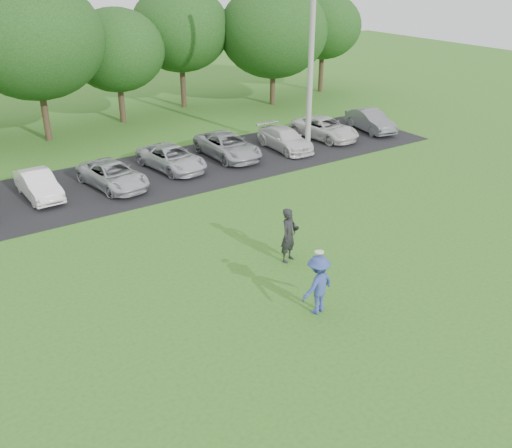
% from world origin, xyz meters
% --- Properties ---
extents(ground, '(100.00, 100.00, 0.00)m').
position_xyz_m(ground, '(0.00, 0.00, 0.00)').
color(ground, '#32681D').
rests_on(ground, ground).
extents(parking_lot, '(32.00, 6.50, 0.03)m').
position_xyz_m(parking_lot, '(0.00, 13.00, 0.01)').
color(parking_lot, black).
rests_on(parking_lot, ground).
extents(utility_pole, '(0.28, 0.28, 10.86)m').
position_xyz_m(utility_pole, '(8.84, 11.80, 5.43)').
color(utility_pole, gray).
rests_on(utility_pole, ground).
extents(frisbee_player, '(1.29, 0.90, 2.00)m').
position_xyz_m(frisbee_player, '(-0.33, -0.20, 0.92)').
color(frisbee_player, '#32448F').
rests_on(frisbee_player, ground).
extents(camera_bystander, '(0.82, 0.69, 1.92)m').
position_xyz_m(camera_bystander, '(0.83, 2.76, 0.96)').
color(camera_bystander, black).
rests_on(camera_bystander, ground).
extents(parked_cars, '(30.71, 5.22, 1.25)m').
position_xyz_m(parked_cars, '(-0.75, 12.90, 0.61)').
color(parked_cars, black).
rests_on(parked_cars, parking_lot).
extents(tree_row, '(42.39, 9.85, 8.64)m').
position_xyz_m(tree_row, '(1.51, 22.76, 4.91)').
color(tree_row, '#38281C').
rests_on(tree_row, ground).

